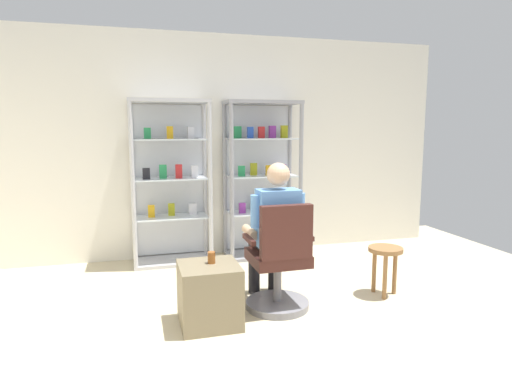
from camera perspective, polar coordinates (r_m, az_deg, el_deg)
The scene contains 9 objects.
ground_plane at distance 3.04m, azimuth 5.55°, elevation -23.13°, with size 7.20×7.20×0.00m, color #C6B793.
back_wall at distance 5.50m, azimuth -5.61°, elevation 5.89°, with size 6.00×0.10×2.70m, color silver.
display_cabinet_left at distance 5.23m, azimuth -11.04°, elevation 1.38°, with size 0.90×0.45×1.90m.
display_cabinet_right at distance 5.42m, azimuth 0.62°, elevation 1.83°, with size 0.90×0.45×1.90m.
office_chair at distance 3.85m, azimuth 3.10°, elevation -9.64°, with size 0.56×0.56×0.96m.
seated_shopkeeper at distance 3.92m, azimuth 2.34°, elevation -4.50°, with size 0.49×0.57×1.29m.
storage_crate at distance 3.66m, azimuth -6.08°, elevation -13.10°, with size 0.48×0.47×0.50m, color #72664C.
tea_glass at distance 3.60m, azimuth -5.80°, elevation -8.46°, with size 0.06×0.06×0.09m, color brown.
wooden_stool at distance 4.37m, azimuth 16.44°, elevation -8.14°, with size 0.32×0.32×0.47m.
Camera 1 is at (-0.95, -2.41, 1.58)m, focal length 30.80 mm.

